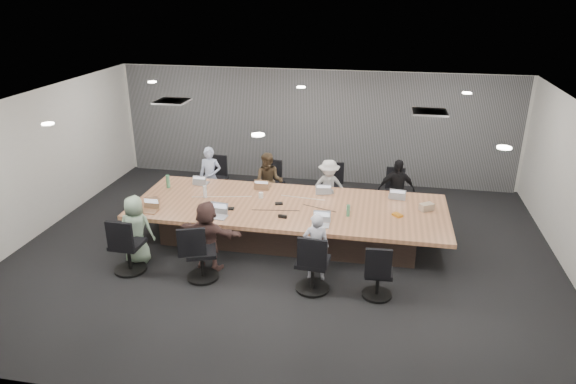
% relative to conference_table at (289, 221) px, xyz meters
% --- Properties ---
extents(floor, '(10.00, 8.00, 0.00)m').
position_rel_conference_table_xyz_m(floor, '(0.00, -0.50, -0.40)').
color(floor, black).
rests_on(floor, ground).
extents(ceiling, '(10.00, 8.00, 0.00)m').
position_rel_conference_table_xyz_m(ceiling, '(0.00, -0.50, 2.40)').
color(ceiling, white).
rests_on(ceiling, wall_back).
extents(wall_back, '(10.00, 0.00, 2.80)m').
position_rel_conference_table_xyz_m(wall_back, '(0.00, 3.50, 1.00)').
color(wall_back, beige).
rests_on(wall_back, ground).
extents(wall_front, '(10.00, 0.00, 2.80)m').
position_rel_conference_table_xyz_m(wall_front, '(0.00, -4.50, 1.00)').
color(wall_front, beige).
rests_on(wall_front, ground).
extents(wall_left, '(0.00, 8.00, 2.80)m').
position_rel_conference_table_xyz_m(wall_left, '(-5.00, -0.50, 1.00)').
color(wall_left, beige).
rests_on(wall_left, ground).
extents(curtain, '(9.80, 0.04, 2.80)m').
position_rel_conference_table_xyz_m(curtain, '(0.00, 3.42, 1.00)').
color(curtain, slate).
rests_on(curtain, ground).
extents(conference_table, '(6.00, 2.20, 0.74)m').
position_rel_conference_table_xyz_m(conference_table, '(0.00, 0.00, 0.00)').
color(conference_table, '#3C2C25').
rests_on(conference_table, ground).
extents(chair_0, '(0.59, 0.59, 0.83)m').
position_rel_conference_table_xyz_m(chair_0, '(-2.05, 1.70, 0.02)').
color(chair_0, black).
rests_on(chair_0, ground).
extents(chair_1, '(0.59, 0.59, 0.77)m').
position_rel_conference_table_xyz_m(chair_1, '(-0.70, 1.70, -0.02)').
color(chair_1, black).
rests_on(chair_1, ground).
extents(chair_2, '(0.65, 0.65, 0.80)m').
position_rel_conference_table_xyz_m(chair_2, '(0.61, 1.70, -0.00)').
color(chair_2, black).
rests_on(chair_2, ground).
extents(chair_3, '(0.55, 0.55, 0.76)m').
position_rel_conference_table_xyz_m(chair_3, '(2.04, 1.70, -0.02)').
color(chair_3, black).
rests_on(chair_3, ground).
extents(chair_4, '(0.61, 0.61, 0.87)m').
position_rel_conference_table_xyz_m(chair_4, '(-2.52, -1.70, 0.03)').
color(chair_4, black).
rests_on(chair_4, ground).
extents(chair_5, '(0.74, 0.74, 0.85)m').
position_rel_conference_table_xyz_m(chair_5, '(-1.18, -1.70, 0.03)').
color(chair_5, black).
rests_on(chair_5, ground).
extents(chair_6, '(0.63, 0.63, 0.88)m').
position_rel_conference_table_xyz_m(chair_6, '(0.72, -1.70, 0.04)').
color(chair_6, black).
rests_on(chair_6, ground).
extents(chair_7, '(0.53, 0.53, 0.75)m').
position_rel_conference_table_xyz_m(chair_7, '(1.77, -1.70, -0.03)').
color(chair_7, black).
rests_on(chair_7, ground).
extents(person_0, '(0.53, 0.37, 1.37)m').
position_rel_conference_table_xyz_m(person_0, '(-2.05, 1.35, 0.28)').
color(person_0, '#A5B3D6').
rests_on(person_0, ground).
extents(laptop_0, '(0.30, 0.21, 0.02)m').
position_rel_conference_table_xyz_m(laptop_0, '(-2.05, 0.80, 0.35)').
color(laptop_0, '#B2B2B7').
rests_on(laptop_0, conference_table).
extents(person_1, '(0.66, 0.53, 1.32)m').
position_rel_conference_table_xyz_m(person_1, '(-0.70, 1.35, 0.26)').
color(person_1, '#423322').
rests_on(person_1, ground).
extents(laptop_1, '(0.32, 0.22, 0.02)m').
position_rel_conference_table_xyz_m(laptop_1, '(-0.70, 0.80, 0.35)').
color(laptop_1, '#8C6647').
rests_on(laptop_1, conference_table).
extents(person_2, '(0.90, 0.65, 1.25)m').
position_rel_conference_table_xyz_m(person_2, '(0.61, 1.35, 0.22)').
color(person_2, '#B8B8B8').
rests_on(person_2, ground).
extents(laptop_2, '(0.35, 0.27, 0.02)m').
position_rel_conference_table_xyz_m(laptop_2, '(0.61, 0.80, 0.35)').
color(laptop_2, '#B2B2B7').
rests_on(laptop_2, conference_table).
extents(person_3, '(0.84, 0.48, 1.35)m').
position_rel_conference_table_xyz_m(person_3, '(2.04, 1.35, 0.27)').
color(person_3, black).
rests_on(person_3, ground).
extents(laptop_3, '(0.33, 0.24, 0.02)m').
position_rel_conference_table_xyz_m(laptop_3, '(2.04, 0.80, 0.35)').
color(laptop_3, '#B2B2B7').
rests_on(laptop_3, conference_table).
extents(person_4, '(0.65, 0.45, 1.27)m').
position_rel_conference_table_xyz_m(person_4, '(-2.52, -1.35, 0.23)').
color(person_4, '#89A78A').
rests_on(person_4, ground).
extents(laptop_4, '(0.32, 0.22, 0.02)m').
position_rel_conference_table_xyz_m(laptop_4, '(-2.52, -0.80, 0.35)').
color(laptop_4, '#8C6647').
rests_on(laptop_4, conference_table).
extents(person_5, '(1.22, 0.54, 1.27)m').
position_rel_conference_table_xyz_m(person_5, '(-1.18, -1.35, 0.23)').
color(person_5, '#513632').
rests_on(person_5, ground).
extents(laptop_5, '(0.36, 0.27, 0.02)m').
position_rel_conference_table_xyz_m(laptop_5, '(-1.18, -0.80, 0.35)').
color(laptop_5, '#B2B2B7').
rests_on(laptop_5, conference_table).
extents(person_6, '(0.47, 0.34, 1.22)m').
position_rel_conference_table_xyz_m(person_6, '(0.72, -1.35, 0.21)').
color(person_6, silver).
rests_on(person_6, ground).
extents(laptop_6, '(0.32, 0.22, 0.02)m').
position_rel_conference_table_xyz_m(laptop_6, '(0.72, -0.80, 0.35)').
color(laptop_6, '#B2B2B7').
rests_on(laptop_6, conference_table).
extents(bottle_green_left, '(0.10, 0.10, 0.28)m').
position_rel_conference_table_xyz_m(bottle_green_left, '(-2.65, 0.43, 0.48)').
color(bottle_green_left, '#428358').
rests_on(bottle_green_left, conference_table).
extents(bottle_green_right, '(0.08, 0.08, 0.22)m').
position_rel_conference_table_xyz_m(bottle_green_right, '(1.16, -0.30, 0.45)').
color(bottle_green_right, '#428358').
rests_on(bottle_green_right, conference_table).
extents(bottle_clear, '(0.09, 0.09, 0.24)m').
position_rel_conference_table_xyz_m(bottle_clear, '(-1.71, 0.07, 0.46)').
color(bottle_clear, silver).
rests_on(bottle_clear, conference_table).
extents(cup_white_far, '(0.12, 0.12, 0.11)m').
position_rel_conference_table_xyz_m(cup_white_far, '(-0.61, 0.25, 0.39)').
color(cup_white_far, white).
rests_on(cup_white_far, conference_table).
extents(cup_white_near, '(0.10, 0.10, 0.09)m').
position_rel_conference_table_xyz_m(cup_white_near, '(1.14, -0.04, 0.39)').
color(cup_white_near, white).
rests_on(cup_white_near, conference_table).
extents(mug_brown, '(0.10, 0.10, 0.11)m').
position_rel_conference_table_xyz_m(mug_brown, '(-2.59, -0.35, 0.39)').
color(mug_brown, brown).
rests_on(mug_brown, conference_table).
extents(mic_left, '(0.16, 0.11, 0.03)m').
position_rel_conference_table_xyz_m(mic_left, '(-1.06, -0.41, 0.35)').
color(mic_left, black).
rests_on(mic_left, conference_table).
extents(mic_right, '(0.17, 0.14, 0.03)m').
position_rel_conference_table_xyz_m(mic_right, '(-0.20, 0.00, 0.35)').
color(mic_right, black).
rests_on(mic_right, conference_table).
extents(stapler, '(0.17, 0.07, 0.06)m').
position_rel_conference_table_xyz_m(stapler, '(-0.01, -0.60, 0.37)').
color(stapler, black).
rests_on(stapler, conference_table).
extents(canvas_bag, '(0.29, 0.27, 0.13)m').
position_rel_conference_table_xyz_m(canvas_bag, '(2.59, 0.24, 0.41)').
color(canvas_bag, tan).
rests_on(canvas_bag, conference_table).
extents(snack_packet, '(0.22, 0.22, 0.04)m').
position_rel_conference_table_xyz_m(snack_packet, '(2.05, -0.13, 0.36)').
color(snack_packet, '#BF6E16').
rests_on(snack_packet, conference_table).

